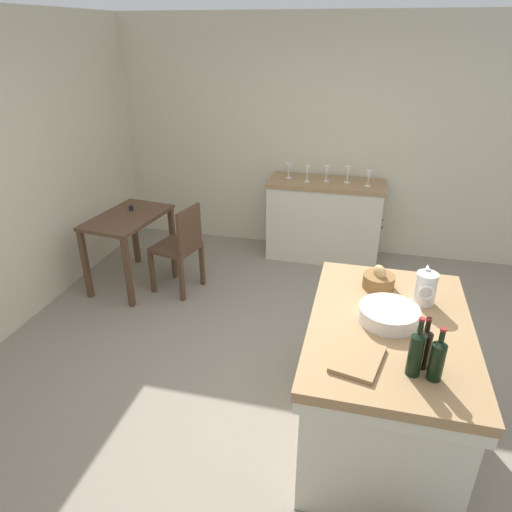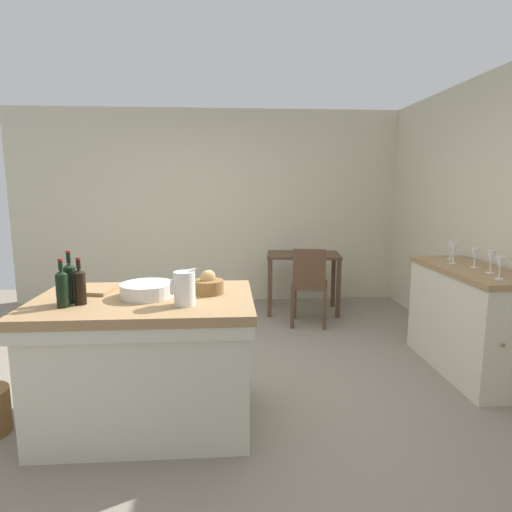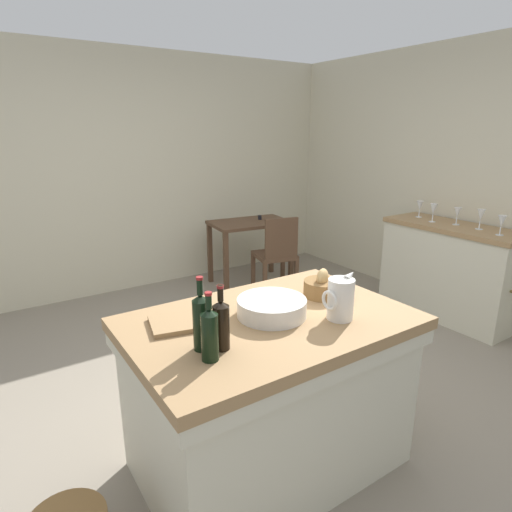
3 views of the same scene
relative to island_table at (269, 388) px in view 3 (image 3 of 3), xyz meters
name	(u,v)px [view 3 (image 3 of 3)]	position (x,y,z in m)	size (l,w,h in m)	color
ground_plane	(260,391)	(0.34, 0.58, -0.47)	(6.76, 6.76, 0.00)	gray
wall_back	(128,174)	(0.34, 3.18, 0.83)	(5.32, 0.12, 2.60)	beige
wall_right	(489,182)	(2.94, 0.58, 0.83)	(0.12, 5.20, 2.60)	beige
island_table	(269,388)	(0.00, 0.00, 0.00)	(1.41, 0.93, 0.88)	#99754C
side_cabinet	(449,271)	(2.60, 0.65, -0.02)	(0.52, 1.30, 0.91)	#99754C
writing_desk	(250,232)	(1.50, 2.50, 0.15)	(0.96, 0.66, 0.80)	#513826
wooden_chair	(277,254)	(1.47, 1.94, 0.02)	(0.48, 0.48, 0.91)	#513826
pitcher	(340,299)	(0.28, -0.20, 0.51)	(0.17, 0.13, 0.25)	silver
wash_bowl	(272,307)	(0.02, 0.02, 0.45)	(0.35, 0.35, 0.09)	silver
bread_basket	(322,287)	(0.41, 0.08, 0.46)	(0.21, 0.21, 0.16)	brown
cutting_board	(183,322)	(-0.39, 0.17, 0.41)	(0.31, 0.23, 0.02)	#99754C
wine_bottle_dark	(221,324)	(-0.35, -0.14, 0.52)	(0.07, 0.07, 0.29)	black
wine_bottle_amber	(201,321)	(-0.43, -0.10, 0.54)	(0.07, 0.07, 0.33)	black
wine_bottle_green	(210,333)	(-0.44, -0.19, 0.52)	(0.07, 0.07, 0.29)	black
wine_glass_far_left	(502,222)	(2.54, 0.21, 0.55)	(0.07, 0.07, 0.17)	white
wine_glass_left	(481,216)	(2.62, 0.43, 0.56)	(0.07, 0.07, 0.18)	white
wine_glass_middle	(457,213)	(2.62, 0.66, 0.55)	(0.07, 0.07, 0.16)	white
wine_glass_right	(433,210)	(2.55, 0.86, 0.56)	(0.07, 0.07, 0.18)	white
wine_glass_far_right	(420,206)	(2.64, 1.08, 0.55)	(0.07, 0.07, 0.17)	white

